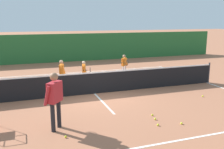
{
  "coord_description": "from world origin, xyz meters",
  "views": [
    {
      "loc": [
        -2.77,
        -10.33,
        3.22
      ],
      "look_at": [
        0.46,
        -1.03,
        1.05
      ],
      "focal_mm": 40.36,
      "sensor_mm": 36.0,
      "label": 1
    }
  ],
  "objects": [
    {
      "name": "line_baseline_far",
      "position": [
        0.0,
        4.75,
        0.0
      ],
      "size": [
        12.04,
        0.08,
        0.01
      ],
      "primitive_type": "cube",
      "color": "white",
      "rests_on": "ground"
    },
    {
      "name": "line_sideline_east",
      "position": [
        6.02,
        0.0,
        0.0
      ],
      "size": [
        0.08,
        9.75,
        0.01
      ],
      "primitive_type": "cube",
      "color": "white",
      "rests_on": "ground"
    },
    {
      "name": "windscreen_fence",
      "position": [
        0.0,
        8.98,
        1.07
      ],
      "size": [
        26.48,
        0.08,
        2.14
      ],
      "primitive_type": "cube",
      "color": "#286B33",
      "rests_on": "ground"
    },
    {
      "name": "student_1",
      "position": [
        -0.09,
        1.57,
        0.74
      ],
      "size": [
        0.41,
        0.65,
        1.22
      ],
      "color": "black",
      "rests_on": "ground"
    },
    {
      "name": "student_2",
      "position": [
        2.55,
        2.86,
        0.75
      ],
      "size": [
        0.48,
        0.65,
        1.24
      ],
      "color": "silver",
      "rests_on": "ground"
    },
    {
      "name": "tennis_net",
      "position": [
        0.0,
        0.0,
        0.5
      ],
      "size": [
        12.27,
        0.08,
        1.05
      ],
      "color": "#333338",
      "rests_on": "ground"
    },
    {
      "name": "tennis_ball_3",
      "position": [
        1.17,
        -3.17,
        0.03
      ],
      "size": [
        0.07,
        0.07,
        0.07
      ],
      "primitive_type": "sphere",
      "color": "yellow",
      "rests_on": "ground"
    },
    {
      "name": "tennis_ball_9",
      "position": [
        1.7,
        -4.1,
        0.03
      ],
      "size": [
        0.07,
        0.07,
        0.07
      ],
      "primitive_type": "sphere",
      "color": "yellow",
      "rests_on": "ground"
    },
    {
      "name": "student_0",
      "position": [
        -1.2,
        1.44,
        0.81
      ],
      "size": [
        0.36,
        0.54,
        1.34
      ],
      "color": "silver",
      "rests_on": "ground"
    },
    {
      "name": "line_baseline_near",
      "position": [
        0.0,
        -5.0,
        0.0
      ],
      "size": [
        12.04,
        0.08,
        0.01
      ],
      "primitive_type": "cube",
      "color": "white",
      "rests_on": "ground"
    },
    {
      "name": "tennis_ball_7",
      "position": [
        -1.88,
        -3.84,
        0.03
      ],
      "size": [
        0.07,
        0.07,
        0.07
      ],
      "primitive_type": "sphere",
      "color": "yellow",
      "rests_on": "ground"
    },
    {
      "name": "tennis_ball_2",
      "position": [
        0.94,
        -3.96,
        0.03
      ],
      "size": [
        0.07,
        0.07,
        0.07
      ],
      "primitive_type": "sphere",
      "color": "yellow",
      "rests_on": "ground"
    },
    {
      "name": "tennis_ball_0",
      "position": [
        1.09,
        -3.52,
        0.03
      ],
      "size": [
        0.07,
        0.07,
        0.07
      ],
      "primitive_type": "sphere",
      "color": "yellow",
      "rests_on": "ground"
    },
    {
      "name": "ground_plane",
      "position": [
        0.0,
        0.0,
        0.0
      ],
      "size": [
        120.0,
        120.0,
        0.0
      ],
      "primitive_type": "plane",
      "color": "#A86647"
    },
    {
      "name": "instructor",
      "position": [
        -2.05,
        -3.17,
        1.04
      ],
      "size": [
        0.61,
        0.83,
        1.73
      ],
      "color": "black",
      "rests_on": "ground"
    },
    {
      "name": "tennis_ball_4",
      "position": [
        4.2,
        -1.96,
        0.03
      ],
      "size": [
        0.07,
        0.07,
        0.07
      ],
      "primitive_type": "sphere",
      "color": "yellow",
      "rests_on": "ground"
    },
    {
      "name": "line_service_center",
      "position": [
        0.0,
        0.0,
        0.0
      ],
      "size": [
        0.08,
        5.25,
        0.01
      ],
      "primitive_type": "cube",
      "color": "white",
      "rests_on": "ground"
    }
  ]
}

